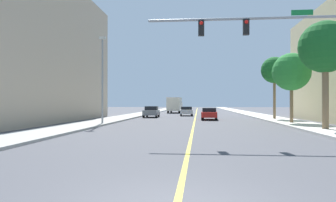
{
  "coord_description": "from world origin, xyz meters",
  "views": [
    {
      "loc": [
        0.4,
        -5.71,
        1.92
      ],
      "look_at": [
        -1.95,
        18.7,
        2.07
      ],
      "focal_mm": 33.76,
      "sensor_mm": 36.0,
      "label": 1
    }
  ],
  "objects_px": {
    "palm_far": "(274,70)",
    "street_lamp": "(102,75)",
    "palm_mid": "(291,72)",
    "car_silver": "(186,111)",
    "car_gray": "(151,112)",
    "palm_near": "(325,48)",
    "traffic_signal_mast": "(281,43)",
    "delivery_truck": "(175,105)",
    "car_red": "(209,113)"
  },
  "relations": [
    {
      "from": "traffic_signal_mast",
      "to": "palm_far",
      "type": "xyz_separation_m",
      "value": [
        4.21,
        19.54,
        0.53
      ]
    },
    {
      "from": "street_lamp",
      "to": "palm_far",
      "type": "bearing_deg",
      "value": 30.05
    },
    {
      "from": "palm_mid",
      "to": "delivery_truck",
      "type": "distance_m",
      "value": 33.55
    },
    {
      "from": "traffic_signal_mast",
      "to": "palm_mid",
      "type": "height_order",
      "value": "traffic_signal_mast"
    },
    {
      "from": "car_gray",
      "to": "palm_far",
      "type": "bearing_deg",
      "value": 160.24
    },
    {
      "from": "palm_far",
      "to": "car_red",
      "type": "bearing_deg",
      "value": -178.05
    },
    {
      "from": "delivery_truck",
      "to": "palm_near",
      "type": "bearing_deg",
      "value": -69.0
    },
    {
      "from": "palm_far",
      "to": "car_gray",
      "type": "relative_size",
      "value": 1.64
    },
    {
      "from": "palm_near",
      "to": "car_red",
      "type": "height_order",
      "value": "palm_near"
    },
    {
      "from": "traffic_signal_mast",
      "to": "delivery_truck",
      "type": "height_order",
      "value": "traffic_signal_mast"
    },
    {
      "from": "traffic_signal_mast",
      "to": "palm_mid",
      "type": "relative_size",
      "value": 1.63
    },
    {
      "from": "palm_far",
      "to": "car_gray",
      "type": "xyz_separation_m",
      "value": [
        -14.75,
        4.92,
        -4.82
      ]
    },
    {
      "from": "palm_far",
      "to": "palm_mid",
      "type": "bearing_deg",
      "value": -91.1
    },
    {
      "from": "traffic_signal_mast",
      "to": "car_gray",
      "type": "height_order",
      "value": "traffic_signal_mast"
    },
    {
      "from": "palm_mid",
      "to": "car_gray",
      "type": "distance_m",
      "value": 19.29
    },
    {
      "from": "palm_near",
      "to": "car_silver",
      "type": "height_order",
      "value": "palm_near"
    },
    {
      "from": "car_gray",
      "to": "delivery_truck",
      "type": "relative_size",
      "value": 0.58
    },
    {
      "from": "traffic_signal_mast",
      "to": "delivery_truck",
      "type": "relative_size",
      "value": 1.4
    },
    {
      "from": "palm_far",
      "to": "car_red",
      "type": "relative_size",
      "value": 1.51
    },
    {
      "from": "traffic_signal_mast",
      "to": "car_red",
      "type": "relative_size",
      "value": 2.23
    },
    {
      "from": "street_lamp",
      "to": "delivery_truck",
      "type": "relative_size",
      "value": 1.03
    },
    {
      "from": "palm_far",
      "to": "delivery_truck",
      "type": "xyz_separation_m",
      "value": [
        -13.04,
        23.79,
        -4.0
      ]
    },
    {
      "from": "palm_near",
      "to": "car_silver",
      "type": "relative_size",
      "value": 1.73
    },
    {
      "from": "street_lamp",
      "to": "palm_mid",
      "type": "relative_size",
      "value": 1.2
    },
    {
      "from": "palm_near",
      "to": "palm_mid",
      "type": "relative_size",
      "value": 1.18
    },
    {
      "from": "street_lamp",
      "to": "car_silver",
      "type": "bearing_deg",
      "value": 72.05
    },
    {
      "from": "street_lamp",
      "to": "palm_far",
      "type": "xyz_separation_m",
      "value": [
        16.87,
        9.76,
        1.24
      ]
    },
    {
      "from": "street_lamp",
      "to": "car_silver",
      "type": "height_order",
      "value": "street_lamp"
    },
    {
      "from": "street_lamp",
      "to": "palm_mid",
      "type": "distance_m",
      "value": 16.97
    },
    {
      "from": "traffic_signal_mast",
      "to": "street_lamp",
      "type": "relative_size",
      "value": 1.36
    },
    {
      "from": "palm_far",
      "to": "delivery_truck",
      "type": "height_order",
      "value": "palm_far"
    },
    {
      "from": "street_lamp",
      "to": "car_gray",
      "type": "height_order",
      "value": "street_lamp"
    },
    {
      "from": "palm_mid",
      "to": "car_silver",
      "type": "height_order",
      "value": "palm_mid"
    },
    {
      "from": "palm_mid",
      "to": "car_silver",
      "type": "xyz_separation_m",
      "value": [
        -10.18,
        17.49,
        -3.99
      ]
    },
    {
      "from": "street_lamp",
      "to": "car_silver",
      "type": "distance_m",
      "value": 21.57
    },
    {
      "from": "car_silver",
      "to": "car_gray",
      "type": "height_order",
      "value": "car_gray"
    },
    {
      "from": "palm_far",
      "to": "car_red",
      "type": "distance_m",
      "value": 8.78
    },
    {
      "from": "street_lamp",
      "to": "traffic_signal_mast",
      "type": "bearing_deg",
      "value": -37.68
    },
    {
      "from": "palm_mid",
      "to": "car_gray",
      "type": "relative_size",
      "value": 1.48
    },
    {
      "from": "palm_far",
      "to": "car_gray",
      "type": "distance_m",
      "value": 16.29
    },
    {
      "from": "car_silver",
      "to": "car_red",
      "type": "bearing_deg",
      "value": -76.89
    },
    {
      "from": "traffic_signal_mast",
      "to": "car_gray",
      "type": "xyz_separation_m",
      "value": [
        -10.54,
        24.47,
        -4.29
      ]
    },
    {
      "from": "palm_mid",
      "to": "car_silver",
      "type": "bearing_deg",
      "value": 120.21
    },
    {
      "from": "palm_far",
      "to": "traffic_signal_mast",
      "type": "bearing_deg",
      "value": -102.16
    },
    {
      "from": "palm_near",
      "to": "car_gray",
      "type": "xyz_separation_m",
      "value": [
        -14.86,
        18.97,
        -4.95
      ]
    },
    {
      "from": "street_lamp",
      "to": "palm_near",
      "type": "distance_m",
      "value": 17.57
    },
    {
      "from": "traffic_signal_mast",
      "to": "delivery_truck",
      "type": "xyz_separation_m",
      "value": [
        -8.83,
        43.33,
        -3.47
      ]
    },
    {
      "from": "palm_mid",
      "to": "car_silver",
      "type": "relative_size",
      "value": 1.47
    },
    {
      "from": "traffic_signal_mast",
      "to": "palm_near",
      "type": "relative_size",
      "value": 1.38
    },
    {
      "from": "palm_far",
      "to": "street_lamp",
      "type": "bearing_deg",
      "value": -149.95
    }
  ]
}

